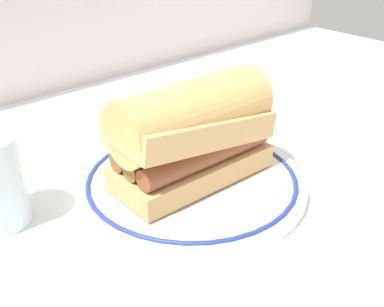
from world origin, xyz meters
TOP-DOWN VIEW (x-y plane):
  - ground_plane at (0.00, 0.00)m, footprint 1.50×1.50m
  - plate at (-0.02, -0.01)m, footprint 0.27×0.27m
  - sausage_sandwich at (-0.02, -0.01)m, footprint 0.19×0.09m

SIDE VIEW (x-z plane):
  - ground_plane at x=0.00m, z-range 0.00..0.00m
  - plate at x=-0.02m, z-range 0.00..0.02m
  - sausage_sandwich at x=-0.02m, z-range 0.02..0.13m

